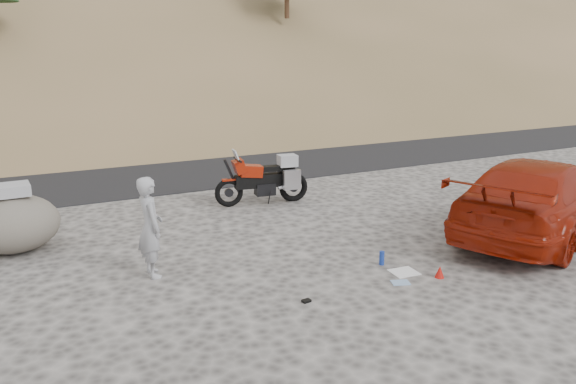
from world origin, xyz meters
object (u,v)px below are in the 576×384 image
at_px(man, 153,275).
at_px(motorcycle, 266,180).
at_px(boulder, 13,223).
at_px(red_car, 534,234).

bearing_deg(man, motorcycle, -50.67).
relative_size(motorcycle, man, 1.38).
xyz_separation_m(motorcycle, boulder, (-5.71, -0.92, -0.04)).
bearing_deg(man, boulder, 39.11).
relative_size(man, red_car, 0.32).
xyz_separation_m(man, red_car, (7.68, -1.42, 0.00)).
bearing_deg(red_car, boulder, 45.58).
bearing_deg(motorcycle, red_car, -41.56).
bearing_deg(motorcycle, boulder, -163.25).
height_order(motorcycle, red_car, motorcycle).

